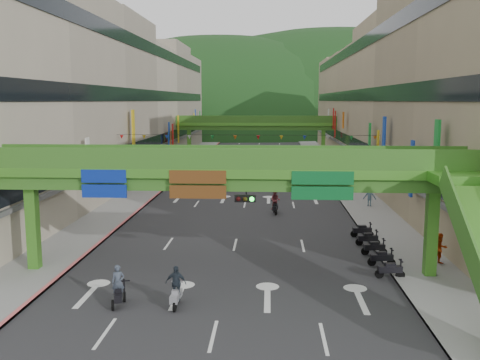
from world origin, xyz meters
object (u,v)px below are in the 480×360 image
Objects in this scene: car_silver at (206,175)px; overpass_near at (244,183)px; scooter_rider_mid at (275,202)px; car_yellow at (248,153)px; scooter_rider_near at (118,287)px; pedestrian_red at (440,251)px.

overpass_near is at bearing -76.22° from car_silver.
scooter_rider_mid is 0.49× the size of car_yellow.
car_yellow is (3.33, 67.31, -0.20)m from scooter_rider_near.
scooter_rider_near is 67.39m from car_yellow.
scooter_rider_near is at bearing -84.05° from car_yellow.
scooter_rider_mid is (7.55, 21.03, 0.14)m from scooter_rider_near.
car_yellow is (-2.36, 62.93, -4.49)m from overpass_near.
scooter_rider_mid reaches higher than scooter_rider_near.
scooter_rider_mid is at bearing 70.25° from scooter_rider_near.
car_silver is 36.74m from pedestrian_red.
overpass_near is 15.36× the size of pedestrian_red.
pedestrian_red is at bearing -68.51° from car_yellow.
pedestrian_red reaches higher than car_silver.
scooter_rider_mid reaches higher than car_silver.
scooter_rider_mid is 20.00m from car_silver.
scooter_rider_near is 22.34m from scooter_rider_mid.
car_yellow is at bearing 87.16° from scooter_rider_near.
car_yellow is 61.83m from pedestrian_red.
overpass_near reaches higher than car_yellow.
scooter_rider_near is 1.09× the size of pedestrian_red.
car_yellow is at bearing 85.84° from car_silver.
car_silver is at bearing 102.53° from pedestrian_red.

